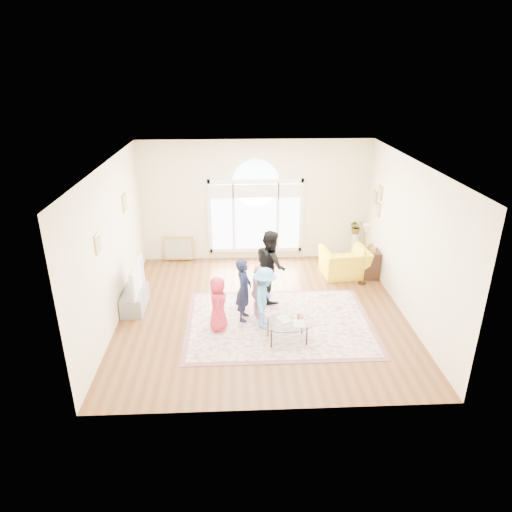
{
  "coord_description": "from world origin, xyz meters",
  "views": [
    {
      "loc": [
        -0.54,
        -8.54,
        4.93
      ],
      "look_at": [
        -0.12,
        0.3,
        1.19
      ],
      "focal_mm": 32.0,
      "sensor_mm": 36.0,
      "label": 1
    }
  ],
  "objects_px": {
    "area_rug": "(279,323)",
    "tv_console": "(135,300)",
    "coffee_table": "(287,323)",
    "armchair": "(345,263)",
    "television": "(133,278)"
  },
  "relations": [
    {
      "from": "tv_console",
      "to": "coffee_table",
      "type": "bearing_deg",
      "value": -24.47
    },
    {
      "from": "area_rug",
      "to": "armchair",
      "type": "xyz_separation_m",
      "value": [
        1.84,
        2.19,
        0.35
      ]
    },
    {
      "from": "television",
      "to": "armchair",
      "type": "height_order",
      "value": "television"
    },
    {
      "from": "coffee_table",
      "to": "armchair",
      "type": "relative_size",
      "value": 1.01
    },
    {
      "from": "television",
      "to": "coffee_table",
      "type": "bearing_deg",
      "value": -24.52
    },
    {
      "from": "tv_console",
      "to": "armchair",
      "type": "xyz_separation_m",
      "value": [
        4.91,
        1.42,
        0.15
      ]
    },
    {
      "from": "tv_console",
      "to": "television",
      "type": "distance_m",
      "value": 0.52
    },
    {
      "from": "television",
      "to": "coffee_table",
      "type": "xyz_separation_m",
      "value": [
        3.15,
        -1.44,
        -0.33
      ]
    },
    {
      "from": "television",
      "to": "coffee_table",
      "type": "relative_size",
      "value": 0.97
    },
    {
      "from": "area_rug",
      "to": "coffee_table",
      "type": "xyz_separation_m",
      "value": [
        0.09,
        -0.67,
        0.39
      ]
    },
    {
      "from": "area_rug",
      "to": "armchair",
      "type": "height_order",
      "value": "armchair"
    },
    {
      "from": "coffee_table",
      "to": "armchair",
      "type": "bearing_deg",
      "value": 53.29
    },
    {
      "from": "area_rug",
      "to": "television",
      "type": "xyz_separation_m",
      "value": [
        -3.06,
        0.77,
        0.72
      ]
    },
    {
      "from": "area_rug",
      "to": "tv_console",
      "type": "bearing_deg",
      "value": 165.99
    },
    {
      "from": "tv_console",
      "to": "television",
      "type": "bearing_deg",
      "value": -0.0
    }
  ]
}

